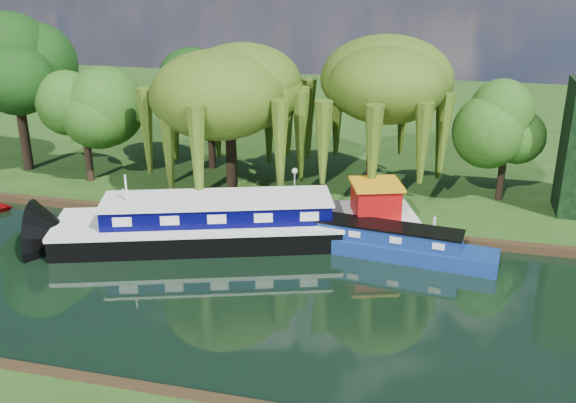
# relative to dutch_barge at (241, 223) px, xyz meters

# --- Properties ---
(ground) EXTENTS (120.00, 120.00, 0.00)m
(ground) POSITION_rel_dutch_barge_xyz_m (1.46, -5.87, -1.04)
(ground) COLOR black
(far_bank) EXTENTS (120.00, 52.00, 0.45)m
(far_bank) POSITION_rel_dutch_barge_xyz_m (1.46, 28.13, -0.82)
(far_bank) COLOR #1C390F
(far_bank) RESTS_ON ground
(dutch_barge) EXTENTS (20.36, 10.63, 4.21)m
(dutch_barge) POSITION_rel_dutch_barge_xyz_m (0.00, 0.00, 0.00)
(dutch_barge) COLOR black
(dutch_barge) RESTS_ON ground
(narrowboat) EXTENTS (12.63, 3.48, 1.82)m
(narrowboat) POSITION_rel_dutch_barge_xyz_m (7.60, 0.20, -0.40)
(narrowboat) COLOR navy
(narrowboat) RESTS_ON ground
(willow_left) EXTENTS (7.59, 7.59, 9.09)m
(willow_left) POSITION_rel_dutch_barge_xyz_m (-2.63, 6.23, 6.01)
(willow_left) COLOR black
(willow_left) RESTS_ON far_bank
(willow_right) EXTENTS (7.52, 7.52, 9.16)m
(willow_right) POSITION_rel_dutch_barge_xyz_m (6.18, 8.29, 6.09)
(willow_right) COLOR black
(willow_right) RESTS_ON far_bank
(tree_far_left) EXTENTS (4.67, 4.67, 7.52)m
(tree_far_left) POSITION_rel_dutch_barge_xyz_m (-13.06, 6.35, 4.56)
(tree_far_left) COLOR black
(tree_far_left) RESTS_ON far_bank
(tree_far_back) EXTENTS (5.97, 5.97, 10.03)m
(tree_far_back) POSITION_rel_dutch_barge_xyz_m (-18.85, 7.60, 6.39)
(tree_far_back) COLOR black
(tree_far_back) RESTS_ON far_bank
(tree_far_mid) EXTENTS (4.85, 4.85, 7.93)m
(tree_far_mid) POSITION_rel_dutch_barge_xyz_m (-5.83, 11.13, 4.88)
(tree_far_mid) COLOR black
(tree_far_mid) RESTS_ON far_bank
(tree_far_right) EXTENTS (4.01, 4.01, 6.56)m
(tree_far_right) POSITION_rel_dutch_barge_xyz_m (14.30, 9.32, 3.94)
(tree_far_right) COLOR black
(tree_far_right) RESTS_ON far_bank
(lamppost) EXTENTS (0.36, 0.36, 2.56)m
(lamppost) POSITION_rel_dutch_barge_xyz_m (1.96, 4.63, 1.38)
(lamppost) COLOR silver
(lamppost) RESTS_ON far_bank
(mooring_posts) EXTENTS (19.16, 0.16, 1.00)m
(mooring_posts) POSITION_rel_dutch_barge_xyz_m (0.96, 2.53, -0.09)
(mooring_posts) COLOR silver
(mooring_posts) RESTS_ON far_bank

